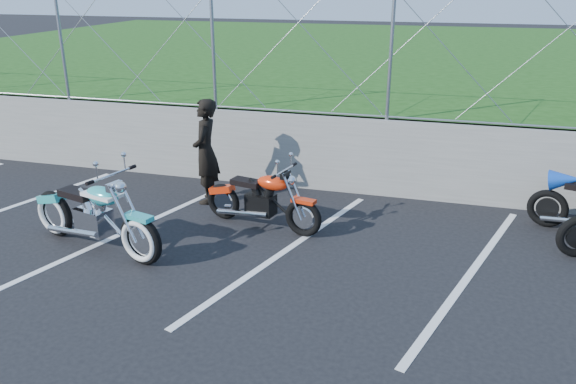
# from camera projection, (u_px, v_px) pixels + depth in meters

# --- Properties ---
(ground) EXTENTS (90.00, 90.00, 0.00)m
(ground) POSITION_uv_depth(u_px,v_px,m) (264.00, 286.00, 6.73)
(ground) COLOR black
(ground) RESTS_ON ground
(retaining_wall) EXTENTS (30.00, 0.22, 1.30)m
(retaining_wall) POSITION_uv_depth(u_px,v_px,m) (326.00, 153.00, 9.65)
(retaining_wall) COLOR slate
(retaining_wall) RESTS_ON ground
(grass_field) EXTENTS (30.00, 20.00, 1.30)m
(grass_field) POSITION_uv_depth(u_px,v_px,m) (388.00, 69.00, 18.65)
(grass_field) COLOR #1A4512
(grass_field) RESTS_ON ground
(chain_link_fence) EXTENTS (28.00, 0.03, 2.00)m
(chain_link_fence) POSITION_uv_depth(u_px,v_px,m) (328.00, 55.00, 9.06)
(chain_link_fence) COLOR gray
(chain_link_fence) RESTS_ON retaining_wall
(parking_lines) EXTENTS (18.29, 4.31, 0.01)m
(parking_lines) POSITION_uv_depth(u_px,v_px,m) (375.00, 261.00, 7.33)
(parking_lines) COLOR silver
(parking_lines) RESTS_ON ground
(cruiser_turquoise) EXTENTS (2.29, 0.84, 1.17)m
(cruiser_turquoise) POSITION_uv_depth(u_px,v_px,m) (96.00, 218.00, 7.49)
(cruiser_turquoise) COLOR black
(cruiser_turquoise) RESTS_ON ground
(naked_orange) EXTENTS (1.90, 0.65, 0.96)m
(naked_orange) POSITION_uv_depth(u_px,v_px,m) (263.00, 202.00, 8.19)
(naked_orange) COLOR black
(naked_orange) RESTS_ON ground
(person_standing) EXTENTS (0.51, 0.69, 1.71)m
(person_standing) POSITION_uv_depth(u_px,v_px,m) (206.00, 152.00, 9.03)
(person_standing) COLOR black
(person_standing) RESTS_ON ground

